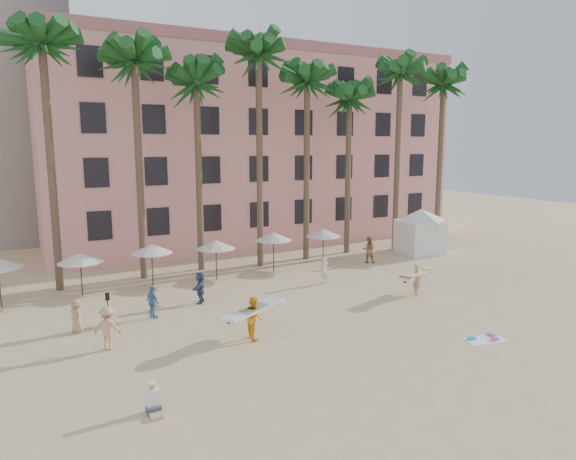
{
  "coord_description": "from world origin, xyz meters",
  "views": [
    {
      "loc": [
        -11.8,
        -17.62,
        8.44
      ],
      "look_at": [
        0.7,
        6.0,
        4.0
      ],
      "focal_mm": 32.0,
      "sensor_mm": 36.0,
      "label": 1
    }
  ],
  "objects_px": {
    "cabana": "(420,227)",
    "carrier_yellow": "(417,278)",
    "pink_hotel": "(247,150)",
    "carrier_white": "(254,316)"
  },
  "relations": [
    {
      "from": "pink_hotel",
      "to": "carrier_yellow",
      "type": "bearing_deg",
      "value": -87.55
    },
    {
      "from": "carrier_yellow",
      "to": "cabana",
      "type": "bearing_deg",
      "value": 47.2
    },
    {
      "from": "pink_hotel",
      "to": "carrier_yellow",
      "type": "xyz_separation_m",
      "value": [
        0.94,
        -22.04,
        -7.01
      ]
    },
    {
      "from": "cabana",
      "to": "carrier_yellow",
      "type": "relative_size",
      "value": 1.62
    },
    {
      "from": "cabana",
      "to": "carrier_white",
      "type": "height_order",
      "value": "cabana"
    },
    {
      "from": "pink_hotel",
      "to": "cabana",
      "type": "height_order",
      "value": "pink_hotel"
    },
    {
      "from": "pink_hotel",
      "to": "carrier_white",
      "type": "relative_size",
      "value": 11.03
    },
    {
      "from": "cabana",
      "to": "carrier_white",
      "type": "relative_size",
      "value": 1.58
    },
    {
      "from": "cabana",
      "to": "carrier_yellow",
      "type": "distance_m",
      "value": 11.89
    },
    {
      "from": "pink_hotel",
      "to": "cabana",
      "type": "relative_size",
      "value": 6.98
    }
  ]
}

